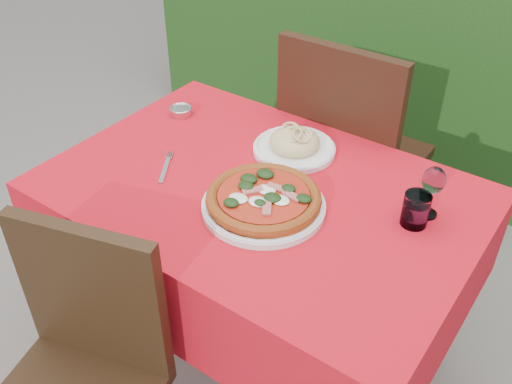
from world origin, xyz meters
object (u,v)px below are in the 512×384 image
Objects in this scene: pizza_plate at (264,200)px; wine_glass at (433,182)px; chair_far at (347,149)px; steel_ramekin at (181,112)px; pasta_plate at (294,145)px; chair_near at (81,367)px; water_glass at (415,211)px; fork at (165,170)px.

wine_glass is at bearing 32.63° from pizza_plate.
steel_ramekin is (-0.48, -0.37, 0.17)m from chair_far.
steel_ramekin is at bearing 178.32° from wine_glass.
wine_glass is at bearing -6.95° from pasta_plate.
pasta_plate is 0.48m from wine_glass.
chair_near is 9.42× the size of water_glass.
pasta_plate is 0.46m from steel_ramekin.
water_glass is (0.43, -0.46, 0.20)m from chair_far.
fork is at bearing -176.48° from pizza_plate.
fork is at bearing 92.54° from chair_near.
fork is 0.35m from steel_ramekin.
steel_ramekin reaches higher than fork.
chair_far is 14.15× the size of steel_ramekin.
pizza_plate is (0.07, -0.64, 0.19)m from chair_far.
pizza_plate is 1.50× the size of pasta_plate.
chair_near is 4.75× the size of fork.
chair_far is 2.60× the size of pizza_plate.
water_glass is at bearing 133.10° from chair_far.
chair_near is 3.39× the size of pasta_plate.
chair_near reaches higher than pasta_plate.
chair_far is at bearing 85.73° from pasta_plate.
wine_glass reaches higher than chair_near.
pasta_plate is at bearing 3.78° from steel_ramekin.
pasta_plate is 1.70× the size of wine_glass.
chair_far is 0.67m from pizza_plate.
fork is (-0.27, -0.32, -0.02)m from pasta_plate.
wine_glass reaches higher than pasta_plate.
chair_near reaches higher than water_glass.
water_glass is 0.50× the size of fork.
chair_far is 0.66m from water_glass.
chair_far reaches higher than pizza_plate.
chair_near is at bearing -104.01° from fork.
water_glass is 1.31× the size of steel_ramekin.
fork is (-0.36, -0.02, -0.03)m from pizza_plate.
wine_glass reaches higher than pizza_plate.
fork is (-0.72, -0.21, -0.04)m from water_glass.
fork is 2.60× the size of steel_ramekin.
chair_near is 2.27× the size of pizza_plate.
water_glass reaches higher than steel_ramekin.
chair_far reaches higher than steel_ramekin.
chair_far reaches higher than chair_near.
pasta_plate is (-0.09, 0.30, -0.00)m from pizza_plate.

